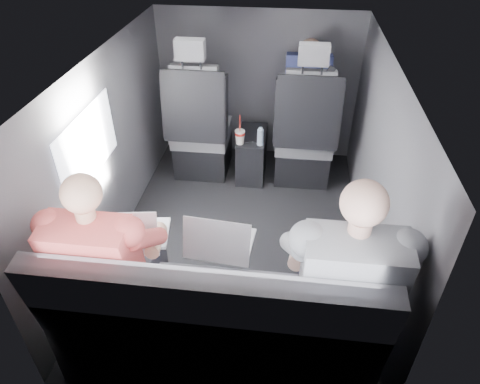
# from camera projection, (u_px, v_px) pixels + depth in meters

# --- Properties ---
(floor) EXTENTS (2.60, 2.60, 0.00)m
(floor) POSITION_uv_depth(u_px,v_px,m) (240.00, 236.00, 3.25)
(floor) COLOR black
(floor) RESTS_ON ground
(ceiling) EXTENTS (2.60, 2.60, 0.00)m
(ceiling) POSITION_uv_depth(u_px,v_px,m) (240.00, 60.00, 2.46)
(ceiling) COLOR #B2B2AD
(ceiling) RESTS_ON panel_back
(panel_left) EXTENTS (0.02, 2.60, 1.35)m
(panel_left) POSITION_uv_depth(u_px,v_px,m) (111.00, 152.00, 2.95)
(panel_left) COLOR #56565B
(panel_left) RESTS_ON floor
(panel_right) EXTENTS (0.02, 2.60, 1.35)m
(panel_right) POSITION_uv_depth(u_px,v_px,m) (378.00, 169.00, 2.77)
(panel_right) COLOR #56565B
(panel_right) RESTS_ON floor
(panel_front) EXTENTS (1.80, 0.02, 1.35)m
(panel_front) POSITION_uv_depth(u_px,v_px,m) (257.00, 86.00, 3.90)
(panel_front) COLOR #56565B
(panel_front) RESTS_ON floor
(panel_back) EXTENTS (1.80, 0.02, 1.35)m
(panel_back) POSITION_uv_depth(u_px,v_px,m) (203.00, 320.00, 1.81)
(panel_back) COLOR #56565B
(panel_back) RESTS_ON floor
(side_window) EXTENTS (0.02, 0.75, 0.42)m
(side_window) POSITION_uv_depth(u_px,v_px,m) (89.00, 145.00, 2.57)
(side_window) COLOR white
(side_window) RESTS_ON panel_left
(seatbelt) EXTENTS (0.35, 0.11, 0.59)m
(seatbelt) POSITION_uv_depth(u_px,v_px,m) (309.00, 105.00, 3.28)
(seatbelt) COLOR black
(seatbelt) RESTS_ON front_seat_right
(front_seat_left) EXTENTS (0.52, 0.58, 1.26)m
(front_seat_left) POSITION_uv_depth(u_px,v_px,m) (201.00, 134.00, 3.74)
(front_seat_left) COLOR black
(front_seat_left) RESTS_ON floor
(front_seat_right) EXTENTS (0.52, 0.58, 1.26)m
(front_seat_right) POSITION_uv_depth(u_px,v_px,m) (304.00, 140.00, 3.65)
(front_seat_right) COLOR black
(front_seat_right) RESTS_ON floor
(center_console) EXTENTS (0.24, 0.48, 0.41)m
(center_console) POSITION_uv_depth(u_px,v_px,m) (252.00, 154.00, 3.84)
(center_console) COLOR black
(center_console) RESTS_ON floor
(rear_bench) EXTENTS (1.60, 0.57, 0.92)m
(rear_bench) POSITION_uv_depth(u_px,v_px,m) (215.00, 327.00, 2.22)
(rear_bench) COLOR slate
(rear_bench) RESTS_ON floor
(soda_cup) EXTENTS (0.09, 0.09, 0.26)m
(soda_cup) POSITION_uv_depth(u_px,v_px,m) (240.00, 136.00, 3.56)
(soda_cup) COLOR white
(soda_cup) RESTS_ON center_console
(water_bottle) EXTENTS (0.06, 0.06, 0.16)m
(water_bottle) POSITION_uv_depth(u_px,v_px,m) (260.00, 137.00, 3.54)
(water_bottle) COLOR #9CBED3
(water_bottle) RESTS_ON center_console
(laptop_white) EXTENTS (0.38, 0.37, 0.26)m
(laptop_white) POSITION_uv_depth(u_px,v_px,m) (133.00, 234.00, 2.32)
(laptop_white) COLOR silver
(laptop_white) RESTS_ON passenger_rear_left
(laptop_silver) EXTENTS (0.37, 0.34, 0.25)m
(laptop_silver) POSITION_uv_depth(u_px,v_px,m) (220.00, 240.00, 2.28)
(laptop_silver) COLOR silver
(laptop_silver) RESTS_ON rear_bench
(laptop_black) EXTENTS (0.41, 0.45, 0.24)m
(laptop_black) POSITION_uv_depth(u_px,v_px,m) (352.00, 262.00, 2.15)
(laptop_black) COLOR black
(laptop_black) RESTS_ON passenger_rear_right
(passenger_rear_left) EXTENTS (0.50, 0.62, 1.21)m
(passenger_rear_left) POSITION_uv_depth(u_px,v_px,m) (111.00, 262.00, 2.16)
(passenger_rear_left) COLOR #343439
(passenger_rear_left) RESTS_ON rear_bench
(passenger_rear_right) EXTENTS (0.54, 0.65, 1.28)m
(passenger_rear_right) POSITION_uv_depth(u_px,v_px,m) (343.00, 279.00, 2.03)
(passenger_rear_right) COLOR navy
(passenger_rear_right) RESTS_ON rear_bench
(passenger_front_right) EXTENTS (0.38, 0.38, 0.74)m
(passenger_front_right) POSITION_uv_depth(u_px,v_px,m) (307.00, 90.00, 3.66)
(passenger_front_right) COLOR navy
(passenger_front_right) RESTS_ON front_seat_right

